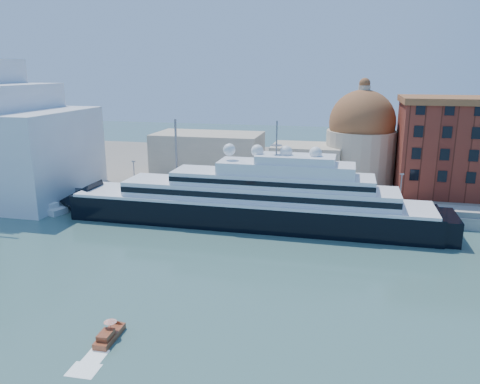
# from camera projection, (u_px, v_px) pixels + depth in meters

# --- Properties ---
(ground) EXTENTS (400.00, 400.00, 0.00)m
(ground) POSITION_uv_depth(u_px,v_px,m) (222.00, 268.00, 76.34)
(ground) COLOR #355C57
(ground) RESTS_ON ground
(quay) EXTENTS (180.00, 10.00, 2.50)m
(quay) POSITION_uv_depth(u_px,v_px,m) (261.00, 204.00, 108.02)
(quay) COLOR gray
(quay) RESTS_ON ground
(land) EXTENTS (260.00, 72.00, 2.00)m
(land) POSITION_uv_depth(u_px,v_px,m) (285.00, 170.00, 146.68)
(land) COLOR slate
(land) RESTS_ON ground
(quay_fence) EXTENTS (180.00, 0.10, 1.20)m
(quay_fence) POSITION_uv_depth(u_px,v_px,m) (257.00, 202.00, 103.32)
(quay_fence) COLOR slate
(quay_fence) RESTS_ON quay
(superyacht) EXTENTS (85.12, 11.80, 25.44)m
(superyacht) POSITION_uv_depth(u_px,v_px,m) (237.00, 203.00, 97.55)
(superyacht) COLOR black
(superyacht) RESTS_ON ground
(service_barge) EXTENTS (12.31, 7.08, 2.63)m
(service_barge) POSITION_uv_depth(u_px,v_px,m) (44.00, 208.00, 106.62)
(service_barge) COLOR white
(service_barge) RESTS_ON ground
(water_taxi) EXTENTS (1.97, 5.39, 2.53)m
(water_taxi) POSITION_uv_depth(u_px,v_px,m) (109.00, 335.00, 56.13)
(water_taxi) COLOR maroon
(water_taxi) RESTS_ON ground
(church) EXTENTS (66.00, 18.00, 25.50)m
(church) POSITION_uv_depth(u_px,v_px,m) (301.00, 148.00, 126.47)
(church) COLOR beige
(church) RESTS_ON land
(lamp_posts) EXTENTS (120.80, 2.40, 18.00)m
(lamp_posts) POSITION_uv_depth(u_px,v_px,m) (206.00, 167.00, 107.01)
(lamp_posts) COLOR slate
(lamp_posts) RESTS_ON quay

